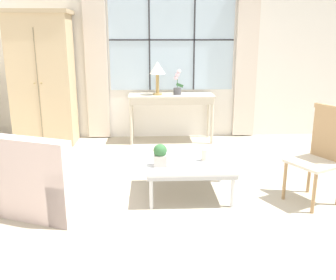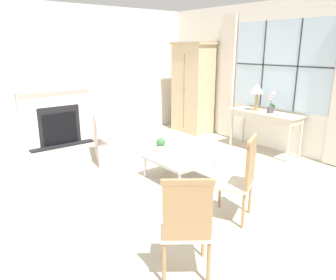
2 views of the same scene
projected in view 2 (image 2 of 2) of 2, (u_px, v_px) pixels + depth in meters
name	position (u px, v px, depth m)	size (l,w,h in m)	color
ground_plane	(151.00, 187.00, 4.79)	(14.00, 14.00, 0.00)	#B2A893
wall_back_windowed	(280.00, 78.00, 6.21)	(7.20, 0.14, 2.80)	silver
wall_left	(91.00, 74.00, 7.04)	(0.06, 7.20, 2.80)	silver
fireplace	(57.00, 112.00, 6.64)	(0.34, 1.52, 2.06)	black
armoire	(193.00, 88.00, 7.65)	(1.01, 0.60, 2.07)	tan
console_table	(265.00, 117.00, 6.23)	(1.38, 0.48, 0.78)	beige
table_lamp	(257.00, 90.00, 6.26)	(0.25, 0.25, 0.53)	#9E7F47
potted_orchid	(271.00, 105.00, 6.09)	(0.16, 0.13, 0.40)	#4C4C51
armchair_upholstered	(117.00, 144.00, 5.94)	(1.17, 1.12, 0.80)	beige
side_chair_wooden	(241.00, 175.00, 3.75)	(0.59, 0.59, 1.01)	beige
accent_chair_wooden	(186.00, 223.00, 2.77)	(0.62, 0.62, 0.98)	white
coffee_table	(179.00, 159.00, 4.96)	(0.93, 0.80, 0.38)	silver
potted_plant_small	(161.00, 145.00, 5.09)	(0.14, 0.14, 0.24)	#BCB7AD
pillar_candle	(188.00, 155.00, 4.82)	(0.11, 0.11, 0.15)	silver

